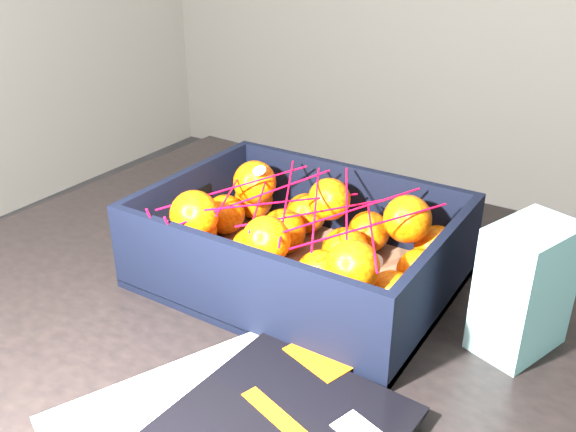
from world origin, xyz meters
The scene contains 5 objects.
table centered at (0.34, -0.31, 0.65)m, with size 1.23×0.85×0.75m.
produce_crate centered at (0.25, -0.30, 0.79)m, with size 0.40×0.30×0.12m.
clementine_heap centered at (0.25, -0.30, 0.81)m, with size 0.38×0.28×0.12m.
mesh_net centered at (0.25, -0.31, 0.86)m, with size 0.33×0.26×0.09m.
retail_carton centered at (0.54, -0.29, 0.83)m, with size 0.07×0.10×0.16m, color white.
Camera 1 is at (0.64, -0.94, 1.21)m, focal length 39.22 mm.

